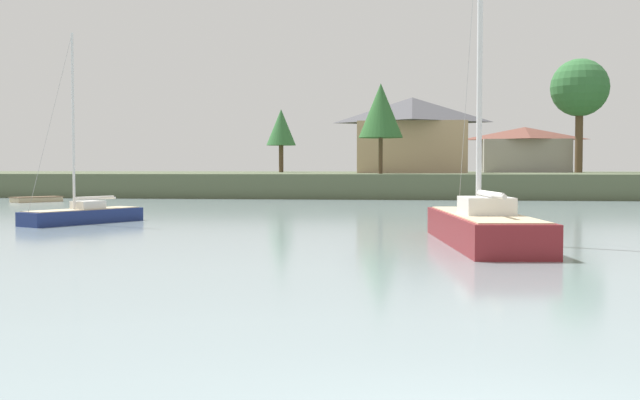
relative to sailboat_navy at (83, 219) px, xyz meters
The scene contains 9 objects.
far_shore_bank 57.42m from the sailboat_navy, 73.04° to the left, with size 247.13×51.76×2.15m, color #4C563D.
sailboat_navy is the anchor object (origin of this frame).
dinghy_sand 25.54m from the sailboat_navy, 122.24° to the left, with size 3.70×4.09×0.58m.
sailboat_maroon 20.10m from the sailboat_navy, 23.66° to the right, with size 3.68×10.20×14.01m.
shore_tree_inland_c 65.14m from the sailboat_navy, 57.34° to the left, with size 6.51×6.51×12.87m.
shore_tree_center 38.12m from the sailboat_navy, 69.67° to the left, with size 4.09×4.09×8.32m.
shore_tree_inland_a 57.57m from the sailboat_navy, 90.19° to the left, with size 3.63×3.63×7.75m.
cottage_eastern 49.68m from the sailboat_navy, 71.27° to the left, with size 12.11×8.85×8.05m.
cottage_near_water 65.78m from the sailboat_navy, 63.50° to the left, with size 10.94×6.60×5.45m.
Camera 1 is at (-0.78, -6.79, 2.71)m, focal length 42.70 mm.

